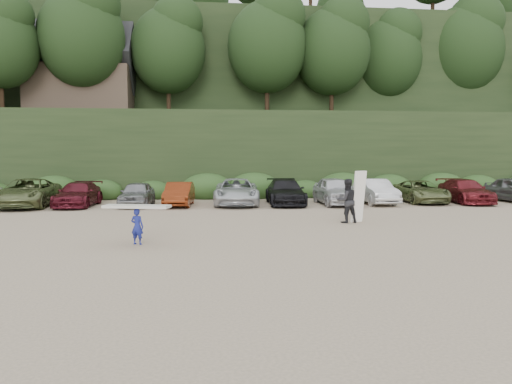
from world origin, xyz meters
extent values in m
plane|color=tan|center=(0.00, 0.00, 0.00)|extent=(120.00, 120.00, 0.00)
cube|color=black|center=(0.00, 22.00, 3.00)|extent=(80.00, 14.00, 6.00)
cube|color=black|center=(0.00, 40.00, 8.00)|extent=(90.00, 30.00, 16.00)
ellipsoid|color=black|center=(0.00, 22.00, 11.00)|extent=(66.00, 12.00, 10.00)
cube|color=#2B491E|center=(-0.55, 14.50, 0.60)|extent=(46.20, 2.00, 1.20)
cube|color=brown|center=(-12.00, 24.00, 8.00)|extent=(8.00, 6.00, 4.00)
imported|color=#5D693D|center=(-12.10, 10.19, 0.80)|extent=(2.80, 5.82, 1.60)
imported|color=#52121D|center=(-9.33, 10.19, 0.69)|extent=(2.17, 4.86, 1.38)
imported|color=gray|center=(-6.00, 9.95, 0.71)|extent=(1.92, 4.24, 1.41)
imported|color=maroon|center=(-3.60, 9.86, 0.68)|extent=(1.76, 4.24, 1.36)
imported|color=silver|center=(-0.27, 10.13, 0.77)|extent=(2.94, 5.71, 1.54)
imported|color=black|center=(2.61, 9.94, 0.75)|extent=(2.33, 5.24, 1.49)
imported|color=silver|center=(5.54, 9.63, 0.82)|extent=(1.96, 4.83, 1.64)
imported|color=silver|center=(8.03, 9.78, 0.74)|extent=(1.67, 4.55, 1.49)
imported|color=#5F6B3E|center=(11.08, 10.21, 0.68)|extent=(2.30, 4.90, 1.35)
imported|color=maroon|center=(13.73, 9.75, 0.72)|extent=(2.33, 5.09, 1.44)
imported|color=navy|center=(-4.44, -2.37, 0.60)|extent=(0.51, 0.43, 1.20)
cube|color=silver|center=(-4.44, -2.37, 1.27)|extent=(2.28, 1.11, 0.09)
imported|color=black|center=(3.98, 1.95, 0.96)|extent=(1.03, 0.86, 1.92)
cube|color=white|center=(4.54, 2.03, 1.14)|extent=(0.72, 0.59, 2.27)
camera|label=1|loc=(-2.29, -19.11, 3.02)|focal=35.00mm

